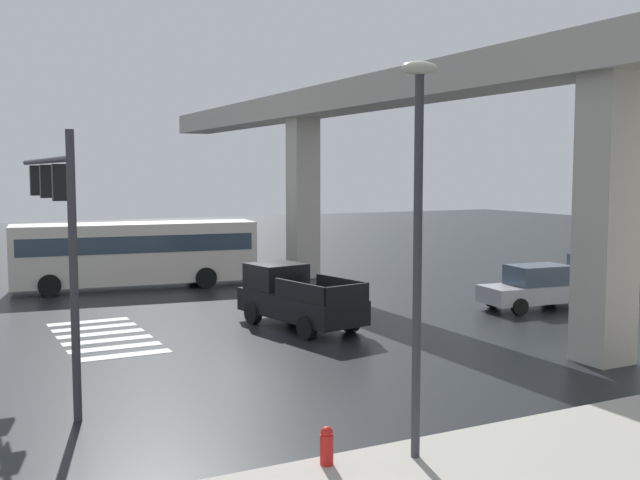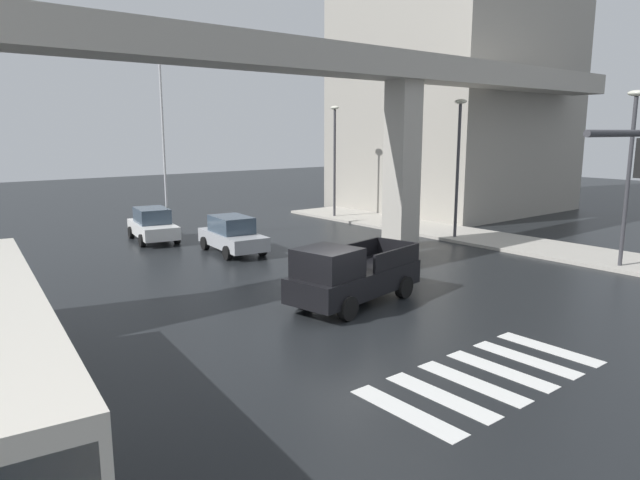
{
  "view_description": "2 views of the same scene",
  "coord_description": "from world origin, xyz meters",
  "px_view_note": "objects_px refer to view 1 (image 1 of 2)",
  "views": [
    {
      "loc": [
        24.43,
        -9.72,
        5.32
      ],
      "look_at": [
        0.87,
        2.35,
        2.92
      ],
      "focal_mm": 42.25,
      "sensor_mm": 36.0,
      "label": 1
    },
    {
      "loc": [
        -10.96,
        -12.38,
        5.64
      ],
      "look_at": [
        -0.12,
        1.02,
        2.37
      ],
      "focal_mm": 32.28,
      "sensor_mm": 36.0,
      "label": 2
    }
  ],
  "objects_px": {
    "city_bus": "(135,251)",
    "street_lamp_near_corner": "(418,215)",
    "pickup_truck": "(295,298)",
    "sedan_white": "(597,274)",
    "sedan_silver": "(536,287)",
    "traffic_signal_mast": "(54,203)",
    "fire_hydrant": "(327,449)",
    "flagpole": "(630,160)"
  },
  "relations": [
    {
      "from": "city_bus",
      "to": "street_lamp_near_corner",
      "type": "height_order",
      "value": "street_lamp_near_corner"
    },
    {
      "from": "pickup_truck",
      "to": "sedan_white",
      "type": "height_order",
      "value": "pickup_truck"
    },
    {
      "from": "sedan_silver",
      "to": "sedan_white",
      "type": "relative_size",
      "value": 0.98
    },
    {
      "from": "sedan_silver",
      "to": "sedan_white",
      "type": "bearing_deg",
      "value": 108.53
    },
    {
      "from": "sedan_silver",
      "to": "sedan_white",
      "type": "height_order",
      "value": "same"
    },
    {
      "from": "traffic_signal_mast",
      "to": "street_lamp_near_corner",
      "type": "bearing_deg",
      "value": 32.39
    },
    {
      "from": "sedan_silver",
      "to": "fire_hydrant",
      "type": "bearing_deg",
      "value": -54.51
    },
    {
      "from": "city_bus",
      "to": "fire_hydrant",
      "type": "bearing_deg",
      "value": -5.23
    },
    {
      "from": "sedan_silver",
      "to": "pickup_truck",
      "type": "bearing_deg",
      "value": -97.56
    },
    {
      "from": "pickup_truck",
      "to": "fire_hydrant",
      "type": "relative_size",
      "value": 6.31
    },
    {
      "from": "pickup_truck",
      "to": "fire_hydrant",
      "type": "distance_m",
      "value": 12.73
    },
    {
      "from": "sedan_silver",
      "to": "traffic_signal_mast",
      "type": "height_order",
      "value": "traffic_signal_mast"
    },
    {
      "from": "sedan_white",
      "to": "flagpole",
      "type": "bearing_deg",
      "value": 22.16
    },
    {
      "from": "traffic_signal_mast",
      "to": "flagpole",
      "type": "xyz_separation_m",
      "value": [
        -3.47,
        23.7,
        1.26
      ]
    },
    {
      "from": "city_bus",
      "to": "sedan_white",
      "type": "distance_m",
      "value": 20.72
    },
    {
      "from": "sedan_white",
      "to": "pickup_truck",
      "type": "bearing_deg",
      "value": -88.32
    },
    {
      "from": "pickup_truck",
      "to": "traffic_signal_mast",
      "type": "height_order",
      "value": "traffic_signal_mast"
    },
    {
      "from": "street_lamp_near_corner",
      "to": "city_bus",
      "type": "bearing_deg",
      "value": 178.8
    },
    {
      "from": "fire_hydrant",
      "to": "flagpole",
      "type": "xyz_separation_m",
      "value": [
        -11.05,
        20.25,
        5.39
      ]
    },
    {
      "from": "pickup_truck",
      "to": "sedan_silver",
      "type": "bearing_deg",
      "value": 82.44
    },
    {
      "from": "city_bus",
      "to": "traffic_signal_mast",
      "type": "xyz_separation_m",
      "value": [
        15.33,
        -5.55,
        2.84
      ]
    },
    {
      "from": "city_bus",
      "to": "traffic_signal_mast",
      "type": "distance_m",
      "value": 16.55
    },
    {
      "from": "sedan_silver",
      "to": "street_lamp_near_corner",
      "type": "distance_m",
      "value": 17.35
    },
    {
      "from": "city_bus",
      "to": "sedan_white",
      "type": "relative_size",
      "value": 2.43
    },
    {
      "from": "sedan_white",
      "to": "fire_hydrant",
      "type": "distance_m",
      "value": 23.23
    },
    {
      "from": "traffic_signal_mast",
      "to": "flagpole",
      "type": "relative_size",
      "value": 0.86
    },
    {
      "from": "sedan_white",
      "to": "street_lamp_near_corner",
      "type": "bearing_deg",
      "value": -55.35
    },
    {
      "from": "sedan_white",
      "to": "traffic_signal_mast",
      "type": "bearing_deg",
      "value": -78.82
    },
    {
      "from": "traffic_signal_mast",
      "to": "fire_hydrant",
      "type": "height_order",
      "value": "traffic_signal_mast"
    },
    {
      "from": "sedan_white",
      "to": "street_lamp_near_corner",
      "type": "relative_size",
      "value": 0.63
    },
    {
      "from": "pickup_truck",
      "to": "traffic_signal_mast",
      "type": "relative_size",
      "value": 0.62
    },
    {
      "from": "street_lamp_near_corner",
      "to": "fire_hydrant",
      "type": "xyz_separation_m",
      "value": [
        -0.4,
        -1.61,
        -4.13
      ]
    },
    {
      "from": "pickup_truck",
      "to": "sedan_white",
      "type": "xyz_separation_m",
      "value": [
        -0.44,
        14.88,
        -0.14
      ]
    },
    {
      "from": "city_bus",
      "to": "sedan_silver",
      "type": "height_order",
      "value": "city_bus"
    },
    {
      "from": "sedan_white",
      "to": "street_lamp_near_corner",
      "type": "xyz_separation_m",
      "value": [
        12.56,
        -18.18,
        3.7
      ]
    },
    {
      "from": "pickup_truck",
      "to": "city_bus",
      "type": "height_order",
      "value": "city_bus"
    },
    {
      "from": "pickup_truck",
      "to": "street_lamp_near_corner",
      "type": "height_order",
      "value": "street_lamp_near_corner"
    },
    {
      "from": "city_bus",
      "to": "street_lamp_near_corner",
      "type": "relative_size",
      "value": 1.52
    },
    {
      "from": "city_bus",
      "to": "flagpole",
      "type": "relative_size",
      "value": 1.1
    },
    {
      "from": "sedan_white",
      "to": "street_lamp_near_corner",
      "type": "height_order",
      "value": "street_lamp_near_corner"
    },
    {
      "from": "sedan_silver",
      "to": "street_lamp_near_corner",
      "type": "xyz_separation_m",
      "value": [
        10.84,
        -13.03,
        3.7
      ]
    },
    {
      "from": "street_lamp_near_corner",
      "to": "fire_hydrant",
      "type": "relative_size",
      "value": 8.52
    }
  ]
}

